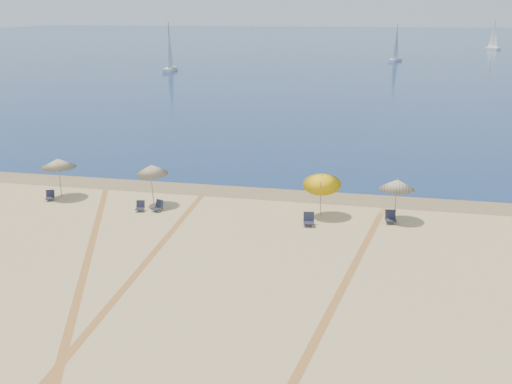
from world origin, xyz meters
TOP-DOWN VIEW (x-y plane):
  - ocean at (0.00, 225.00)m, footprint 500.00×500.00m
  - wet_sand at (0.00, 24.00)m, footprint 500.00×500.00m
  - umbrella_1 at (-12.63, 20.54)m, footprint 2.14×2.14m
  - umbrella_2 at (-6.37, 20.26)m, footprint 1.86×1.90m
  - umbrella_3 at (3.70, 20.34)m, footprint 2.17×2.23m
  - umbrella_4 at (7.81, 20.56)m, footprint 1.95×1.95m
  - chair_2 at (-12.97, 19.79)m, footprint 0.70×0.74m
  - chair_3 at (-6.73, 19.08)m, footprint 0.59×0.66m
  - chair_4 at (-5.70, 19.28)m, footprint 0.71×0.76m
  - chair_5 at (3.21, 18.73)m, footprint 0.69×0.77m
  - chair_6 at (7.58, 20.07)m, footprint 0.65×0.74m
  - sailboat_0 at (39.61, 179.08)m, footprint 4.02×5.63m
  - sailboat_1 at (-33.17, 96.94)m, footprint 2.31×6.31m
  - sailboat_2 at (9.96, 129.06)m, footprint 3.28×5.91m
  - tire_tracks at (-1.69, 10.33)m, footprint 45.93×39.29m

SIDE VIEW (x-z plane):
  - tire_tracks at x=-1.69m, z-range 0.00..0.00m
  - wet_sand at x=0.00m, z-range 0.00..0.00m
  - ocean at x=0.00m, z-range 0.01..0.01m
  - chair_3 at x=-6.73m, z-range -0.04..0.55m
  - chair_2 at x=-12.97m, z-range -0.04..0.57m
  - chair_4 at x=-5.70m, z-range -0.04..0.60m
  - chair_6 at x=7.58m, z-range -0.04..0.66m
  - chair_5 at x=3.21m, z-range -0.04..0.67m
  - umbrella_4 at x=7.81m, z-range 0.87..3.28m
  - umbrella_3 at x=3.70m, z-range 0.76..3.51m
  - umbrella_1 at x=-12.63m, z-range 0.92..3.46m
  - umbrella_2 at x=-6.37m, z-range 0.92..3.51m
  - sailboat_0 at x=39.61m, z-range -1.66..6.75m
  - sailboat_2 at x=9.96m, z-range -1.69..6.87m
  - sailboat_1 at x=-33.17m, z-range -1.82..7.37m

